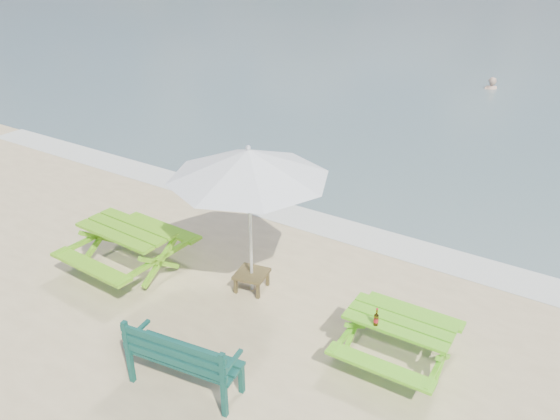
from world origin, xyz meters
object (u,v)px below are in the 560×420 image
Objects in this scene: picnic_table_right at (398,341)px; swimmer at (489,98)px; park_bench at (186,369)px; beer_bottle at (376,320)px; side_table at (252,280)px; picnic_table_left at (129,250)px; patio_umbrella at (249,164)px.

picnic_table_right is 0.98× the size of swimmer.
picnic_table_right is at bearing 42.76° from park_bench.
picnic_table_right is at bearing 48.85° from beer_bottle.
side_table is at bearing -89.88° from swimmer.
picnic_table_left reaches higher than side_table.
beer_bottle reaches higher than swimmer.
swimmer is (2.14, 16.82, -0.77)m from picnic_table_left.
park_bench is (-2.12, -1.96, -0.04)m from picnic_table_right.
picnic_table_left is at bearing -175.94° from picnic_table_right.
beer_bottle is at bearing -13.40° from side_table.
beer_bottle reaches higher than picnic_table_left.
picnic_table_right is (4.86, 0.34, -0.07)m from picnic_table_left.
picnic_table_left is 1.25× the size of park_bench.
patio_umbrella is at bearing 180.00° from side_table.
patio_umbrella reaches higher than picnic_table_right.
picnic_table_left is 1.19× the size of swimmer.
beer_bottle is at bearing -13.40° from patio_umbrella.
patio_umbrella is (-0.00, 0.00, 2.09)m from side_table.
picnic_table_left is 16.97m from swimmer.
patio_umbrella is 1.77× the size of swimmer.
patio_umbrella reaches higher than park_bench.
swimmer is at bearing 90.12° from patio_umbrella.
patio_umbrella is at bearing 104.03° from park_bench.
patio_umbrella is at bearing -89.88° from swimmer.
beer_bottle is (-0.24, -0.27, 0.44)m from picnic_table_right.
patio_umbrella is 2.92m from beer_bottle.
picnic_table_right is at bearing -80.62° from swimmer.
picnic_table_right is 2.89m from park_bench.
picnic_table_right is 2.71m from side_table.
side_table is 2.59m from beer_bottle.
picnic_table_left is 2.94m from patio_umbrella.
patio_umbrella is (2.17, 0.66, 1.86)m from picnic_table_left.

